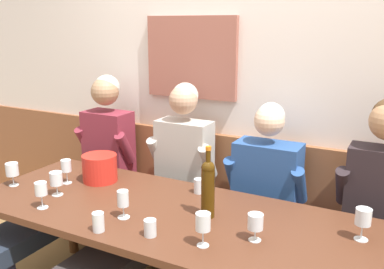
{
  "coord_description": "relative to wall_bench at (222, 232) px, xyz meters",
  "views": [
    {
      "loc": [
        1.1,
        -1.68,
        1.71
      ],
      "look_at": [
        -0.04,
        0.44,
        1.08
      ],
      "focal_mm": 39.79,
      "sensor_mm": 36.0,
      "label": 1
    }
  ],
  "objects": [
    {
      "name": "room_wall_back",
      "position": [
        -0.0,
        0.26,
        1.12
      ],
      "size": [
        6.8,
        0.12,
        2.8
      ],
      "color": "silver",
      "rests_on": "ground"
    },
    {
      "name": "wood_wainscot_panel",
      "position": [
        0.0,
        0.21,
        0.19
      ],
      "size": [
        6.8,
        0.03,
        0.93
      ],
      "primitive_type": "cube",
      "color": "brown",
      "rests_on": "ground"
    },
    {
      "name": "wall_bench",
      "position": [
        0.0,
        0.0,
        0.0
      ],
      "size": [
        2.64,
        0.42,
        0.94
      ],
      "color": "brown",
      "rests_on": "ground"
    },
    {
      "name": "dining_table",
      "position": [
        0.0,
        -0.69,
        0.37
      ],
      "size": [
        2.34,
        0.88,
        0.72
      ],
      "color": "#512C1C",
      "rests_on": "ground"
    },
    {
      "name": "person_center_right_seat",
      "position": [
        -0.96,
        -0.35,
        0.38
      ],
      "size": [
        0.46,
        1.3,
        1.34
      ],
      "color": "#27273C",
      "rests_on": "ground"
    },
    {
      "name": "person_left_seat",
      "position": [
        -0.29,
        -0.38,
        0.35
      ],
      "size": [
        0.49,
        1.29,
        1.32
      ],
      "color": "#2E293C",
      "rests_on": "ground"
    },
    {
      "name": "person_right_seat",
      "position": [
        0.32,
        -0.39,
        0.31
      ],
      "size": [
        0.52,
        1.3,
        1.24
      ],
      "color": "#302635",
      "rests_on": "ground"
    },
    {
      "name": "person_center_left_seat",
      "position": [
        0.98,
        -0.37,
        0.36
      ],
      "size": [
        0.48,
        1.3,
        1.32
      ],
      "color": "#26243A",
      "rests_on": "ground"
    },
    {
      "name": "ice_bucket",
      "position": [
        -0.64,
        -0.5,
        0.53
      ],
      "size": [
        0.22,
        0.22,
        0.17
      ],
      "primitive_type": "cylinder",
      "color": "red",
      "rests_on": "dining_table"
    },
    {
      "name": "wine_bottle_clear_water",
      "position": [
        0.2,
        -0.65,
        0.61
      ],
      "size": [
        0.07,
        0.07,
        0.39
      ],
      "color": "#402707",
      "rests_on": "dining_table"
    },
    {
      "name": "wine_glass_right_end",
      "position": [
        -0.18,
        -0.87,
        0.54
      ],
      "size": [
        0.07,
        0.07,
        0.15
      ],
      "color": "silver",
      "rests_on": "dining_table"
    },
    {
      "name": "wine_glass_center_rear",
      "position": [
        0.51,
        -0.78,
        0.53
      ],
      "size": [
        0.07,
        0.07,
        0.13
      ],
      "color": "silver",
      "rests_on": "dining_table"
    },
    {
      "name": "wine_glass_near_bucket",
      "position": [
        0.95,
        -0.53,
        0.55
      ],
      "size": [
        0.07,
        0.07,
        0.16
      ],
      "color": "silver",
      "rests_on": "dining_table"
    },
    {
      "name": "wine_glass_center_front",
      "position": [
        -0.71,
        -0.81,
        0.54
      ],
      "size": [
        0.07,
        0.07,
        0.14
      ],
      "color": "silver",
      "rests_on": "dining_table"
    },
    {
      "name": "wine_glass_mid_right",
      "position": [
        -1.07,
        -0.82,
        0.54
      ],
      "size": [
        0.08,
        0.08,
        0.15
      ],
      "color": "silver",
      "rests_on": "dining_table"
    },
    {
      "name": "wine_glass_mid_left",
      "position": [
        -0.65,
        -0.98,
        0.55
      ],
      "size": [
        0.07,
        0.07,
        0.15
      ],
      "color": "silver",
      "rests_on": "dining_table"
    },
    {
      "name": "wine_glass_left_end",
      "position": [
        0.32,
        -0.94,
        0.56
      ],
      "size": [
        0.07,
        0.07,
        0.16
      ],
      "color": "silver",
      "rests_on": "dining_table"
    },
    {
      "name": "wine_glass_by_bottle",
      "position": [
        -0.8,
        -0.64,
        0.55
      ],
      "size": [
        0.06,
        0.06,
        0.16
      ],
      "color": "silver",
      "rests_on": "dining_table"
    },
    {
      "name": "water_tumbler_center",
      "position": [
        0.05,
        -0.97,
        0.48
      ],
      "size": [
        0.06,
        0.06,
        0.08
      ],
      "primitive_type": "cylinder",
      "color": "silver",
      "rests_on": "dining_table"
    },
    {
      "name": "water_tumbler_right",
      "position": [
        0.01,
        -0.39,
        0.49
      ],
      "size": [
        0.06,
        0.06,
        0.09
      ],
      "primitive_type": "cylinder",
      "color": "silver",
      "rests_on": "dining_table"
    },
    {
      "name": "water_tumbler_left",
      "position": [
        -0.2,
        -1.05,
        0.49
      ],
      "size": [
        0.06,
        0.06,
        0.1
      ],
      "primitive_type": "cylinder",
      "color": "silver",
      "rests_on": "dining_table"
    }
  ]
}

